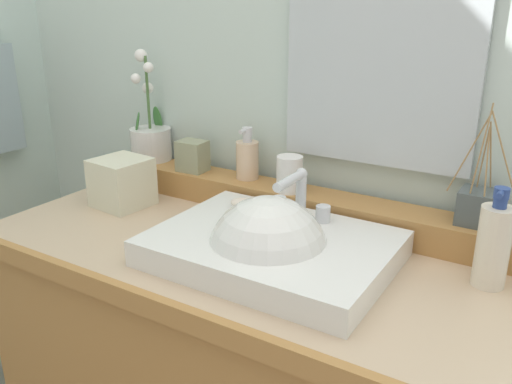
{
  "coord_description": "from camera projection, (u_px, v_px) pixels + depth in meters",
  "views": [
    {
      "loc": [
        0.59,
        -0.91,
        1.36
      ],
      "look_at": [
        0.04,
        -0.01,
        0.99
      ],
      "focal_mm": 37.64,
      "sensor_mm": 36.0,
      "label": 1
    }
  ],
  "objects": [
    {
      "name": "soap_bar",
      "position": [
        244.0,
        204.0,
        1.24
      ],
      "size": [
        0.07,
        0.04,
        0.02
      ],
      "primitive_type": "ellipsoid",
      "color": "beige",
      "rests_on": "sink_basin"
    },
    {
      "name": "soap_dispenser",
      "position": [
        247.0,
        158.0,
        1.4
      ],
      "size": [
        0.06,
        0.06,
        0.14
      ],
      "color": "beige",
      "rests_on": "back_ledge"
    },
    {
      "name": "reed_diffuser",
      "position": [
        478.0,
        206.0,
        1.12
      ],
      "size": [
        0.14,
        0.08,
        0.25
      ],
      "color": "#485253",
      "rests_on": "back_ledge"
    },
    {
      "name": "trinket_box",
      "position": [
        192.0,
        156.0,
        1.46
      ],
      "size": [
        0.08,
        0.06,
        0.08
      ],
      "primitive_type": "cube",
      "rotation": [
        0.0,
        0.0,
        0.04
      ],
      "color": "gray",
      "rests_on": "back_ledge"
    },
    {
      "name": "sink_basin",
      "position": [
        270.0,
        252.0,
        1.11
      ],
      "size": [
        0.48,
        0.36,
        0.28
      ],
      "color": "white",
      "rests_on": "vanity_cabinet"
    },
    {
      "name": "tumbler_cup",
      "position": [
        289.0,
        174.0,
        1.3
      ],
      "size": [
        0.06,
        0.06,
        0.09
      ],
      "primitive_type": "cylinder",
      "color": "silver",
      "rests_on": "back_ledge"
    },
    {
      "name": "tissue_box",
      "position": [
        122.0,
        182.0,
        1.4
      ],
      "size": [
        0.14,
        0.14,
        0.13
      ],
      "primitive_type": "cube",
      "rotation": [
        0.0,
        0.0,
        -0.1
      ],
      "color": "beige",
      "rests_on": "vanity_cabinet"
    },
    {
      "name": "lotion_bottle",
      "position": [
        493.0,
        245.0,
        1.0
      ],
      "size": [
        0.06,
        0.06,
        0.2
      ],
      "color": "beige",
      "rests_on": "vanity_cabinet"
    },
    {
      "name": "back_ledge",
      "position": [
        290.0,
        202.0,
        1.35
      ],
      "size": [
        1.13,
        0.11,
        0.07
      ],
      "primitive_type": "cube",
      "color": "#AC783F",
      "rests_on": "vanity_cabinet"
    },
    {
      "name": "potted_plant",
      "position": [
        150.0,
        136.0,
        1.56
      ],
      "size": [
        0.12,
        0.12,
        0.32
      ],
      "color": "silver",
      "rests_on": "back_ledge"
    },
    {
      "name": "wall_back",
      "position": [
        326.0,
        28.0,
        1.35
      ],
      "size": [
        2.77,
        0.2,
        2.59
      ],
      "primitive_type": "cube",
      "color": "silver",
      "rests_on": "ground"
    },
    {
      "name": "mirror",
      "position": [
        381.0,
        33.0,
        1.17
      ],
      "size": [
        0.45,
        0.02,
        0.59
      ],
      "primitive_type": "cube",
      "color": "silver"
    }
  ]
}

